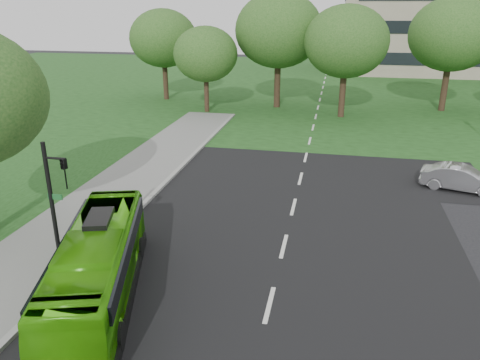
{
  "coord_description": "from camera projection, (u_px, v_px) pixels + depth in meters",
  "views": [
    {
      "loc": [
        1.64,
        -14.63,
        9.02
      ],
      "look_at": [
        -2.4,
        4.92,
        1.6
      ],
      "focal_mm": 35.0,
      "sensor_mm": 36.0,
      "label": 1
    }
  ],
  "objects": [
    {
      "name": "tree_park_f",
      "position": [
        163.0,
        38.0,
        46.36
      ],
      "size": [
        6.66,
        6.66,
        8.89
      ],
      "color": "black",
      "rests_on": "ground"
    },
    {
      "name": "tree_park_d",
      "position": [
        453.0,
        34.0,
        40.77
      ],
      "size": [
        7.52,
        7.52,
        9.95
      ],
      "color": "black",
      "rests_on": "ground"
    },
    {
      "name": "sedan",
      "position": [
        461.0,
        178.0,
        24.26
      ],
      "size": [
        4.21,
        2.42,
        1.31
      ],
      "primitive_type": "imported",
      "rotation": [
        0.0,
        0.0,
        1.29
      ],
      "color": "#B7B7BC",
      "rests_on": "ground"
    },
    {
      "name": "tree_park_c",
      "position": [
        346.0,
        42.0,
        38.56
      ],
      "size": [
        6.98,
        6.98,
        9.27
      ],
      "color": "black",
      "rests_on": "ground"
    },
    {
      "name": "tree_park_b",
      "position": [
        279.0,
        30.0,
        42.23
      ],
      "size": [
        7.91,
        7.91,
        10.37
      ],
      "color": "black",
      "rests_on": "ground"
    },
    {
      "name": "tree_park_a",
      "position": [
        206.0,
        54.0,
        40.98
      ],
      "size": [
        5.64,
        5.64,
        7.5
      ],
      "color": "black",
      "rests_on": "ground"
    },
    {
      "name": "ground",
      "position": [
        277.0,
        273.0,
        16.89
      ],
      "size": [
        160.0,
        160.0,
        0.0
      ],
      "primitive_type": "plane",
      "color": "black",
      "rests_on": "ground"
    },
    {
      "name": "traffic_light",
      "position": [
        56.0,
        204.0,
        15.2
      ],
      "size": [
        0.82,
        0.24,
        5.08
      ],
      "rotation": [
        0.0,
        0.0,
        -0.28
      ],
      "color": "black",
      "rests_on": "ground"
    },
    {
      "name": "bus",
      "position": [
        98.0,
        266.0,
        15.05
      ],
      "size": [
        4.39,
        8.78,
        2.39
      ],
      "primitive_type": "imported",
      "rotation": [
        0.0,
        0.0,
        0.29
      ],
      "color": "#3FA80B",
      "rests_on": "ground"
    },
    {
      "name": "street_surfaces",
      "position": [
        309.0,
        125.0,
        37.83
      ],
      "size": [
        120.0,
        120.0,
        0.15
      ],
      "color": "black",
      "rests_on": "ground"
    }
  ]
}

